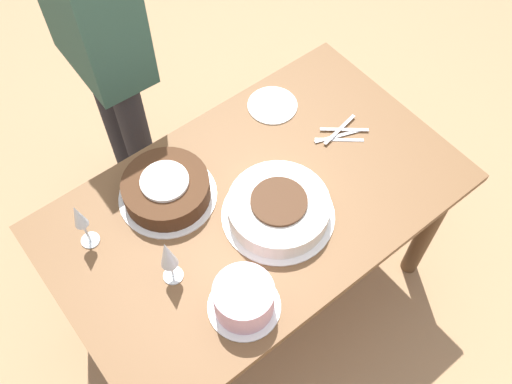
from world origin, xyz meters
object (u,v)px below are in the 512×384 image
cake_front_chocolate (166,189)px  cake_back_decorated (244,299)px  person_cutting (94,21)px  wine_glass_far (167,255)px  cake_center_white (278,209)px  wine_glass_near (79,219)px

cake_front_chocolate → cake_back_decorated: 0.46m
cake_back_decorated → person_cutting: person_cutting is taller
cake_back_decorated → person_cutting: bearing=-98.9°
wine_glass_far → cake_back_decorated: bearing=117.2°
cake_back_decorated → person_cutting: 1.07m
person_cutting → cake_front_chocolate: bearing=-10.5°
cake_center_white → wine_glass_far: size_ratio=1.75×
cake_center_white → cake_back_decorated: 0.33m
wine_glass_far → cake_front_chocolate: bearing=-120.3°
cake_back_decorated → wine_glass_near: size_ratio=1.07×
cake_center_white → cake_back_decorated: size_ratio=1.69×
person_cutting → wine_glass_near: bearing=-33.6°
cake_center_white → wine_glass_far: bearing=-4.7°
cake_front_chocolate → wine_glass_far: wine_glass_far is taller
cake_center_white → wine_glass_near: 0.60m
cake_front_chocolate → person_cutting: (-0.13, -0.58, 0.22)m
cake_center_white → person_cutting: size_ratio=0.22×
cake_back_decorated → wine_glass_far: size_ratio=1.04×
cake_front_chocolate → wine_glass_far: (0.14, 0.25, 0.09)m
cake_center_white → cake_back_decorated: bearing=32.9°
wine_glass_near → cake_center_white: bearing=150.6°
cake_back_decorated → wine_glass_far: (0.11, -0.21, 0.08)m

